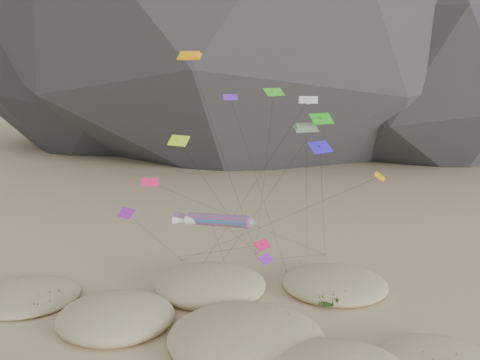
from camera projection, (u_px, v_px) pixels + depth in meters
The scene contains 8 objects.
dunes at pixel (217, 333), 46.26m from camera, with size 54.35×33.53×3.62m.
dune_grass at pixel (214, 342), 44.50m from camera, with size 42.71×27.49×1.54m.
kite_stakes at pixel (243, 262), 63.79m from camera, with size 20.76×6.56×0.30m.
rainbow_tube_kite at pixel (215, 220), 46.16m from camera, with size 11.34×16.48×12.57m.
white_tube_kite at pixel (208, 220), 46.74m from camera, with size 6.95×16.09×12.03m.
orange_parafoil at pixel (191, 60), 47.80m from camera, with size 8.87×11.88×27.78m.
multi_parafoil at pixel (306, 130), 48.22m from camera, with size 4.00×14.87×20.63m.
delta_kites at pixel (260, 159), 48.67m from camera, with size 27.64×21.54×23.92m.
Camera 1 is at (1.65, -36.08, 26.80)m, focal length 35.00 mm.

